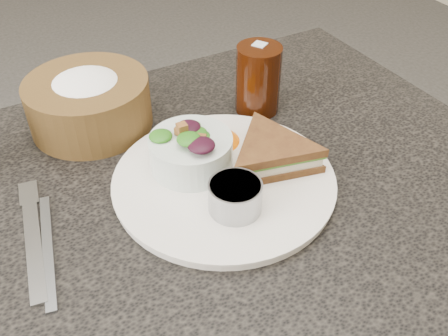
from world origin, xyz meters
TOP-DOWN VIEW (x-y plane):
  - dinner_plate at (0.07, -0.00)m, footprint 0.30×0.30m
  - sandwich at (0.14, -0.01)m, footprint 0.18×0.18m
  - salad_bowl at (0.04, 0.04)m, footprint 0.12×0.12m
  - dressing_ramekin at (0.05, -0.06)m, footprint 0.08×0.08m
  - orange_wedge at (0.10, 0.08)m, footprint 0.10×0.10m
  - fork at (-0.19, 0.01)m, footprint 0.05×0.19m
  - knife at (-0.18, -0.00)m, footprint 0.05×0.19m
  - bread_basket at (-0.05, 0.23)m, footprint 0.25×0.25m
  - cola_glass at (0.21, 0.14)m, footprint 0.08×0.08m

SIDE VIEW (x-z plane):
  - knife at x=-0.18m, z-range 0.75..0.75m
  - fork at x=-0.19m, z-range 0.75..0.76m
  - dinner_plate at x=0.07m, z-range 0.75..0.76m
  - orange_wedge at x=0.10m, z-range 0.76..0.79m
  - dressing_ramekin at x=0.05m, z-range 0.76..0.80m
  - sandwich at x=0.14m, z-range 0.76..0.80m
  - salad_bowl at x=0.04m, z-range 0.76..0.83m
  - bread_basket at x=-0.05m, z-range 0.75..0.86m
  - cola_glass at x=0.21m, z-range 0.75..0.87m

